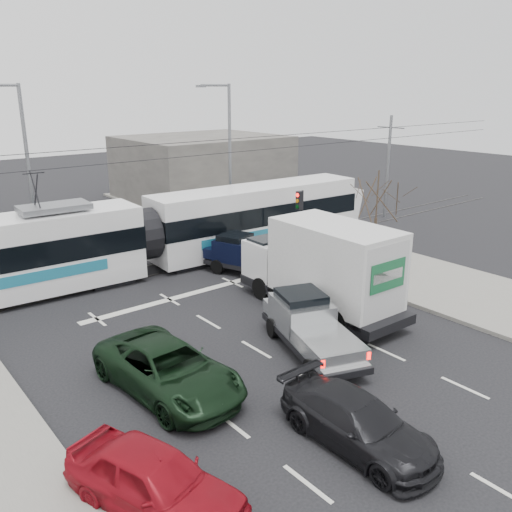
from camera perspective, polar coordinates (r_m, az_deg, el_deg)
ground at (r=20.32m, az=3.79°, el=-8.42°), size 120.00×120.00×0.00m
sidewalk_right at (r=26.78m, az=18.15°, el=-2.59°), size 6.00×60.00×0.15m
rails at (r=27.93m, az=-10.20°, el=-1.29°), size 60.00×1.60×0.03m
building_right at (r=45.13m, az=-5.65°, el=9.27°), size 12.00×10.00×5.00m
bare_tree at (r=26.09m, az=12.63°, el=5.85°), size 2.40×2.40×5.00m
traffic_signal at (r=28.13m, az=4.69°, el=4.84°), size 0.44×0.44×3.60m
street_lamp_near at (r=33.99m, az=-3.03°, el=11.11°), size 2.38×0.25×9.00m
street_lamp_far at (r=30.75m, az=-23.22°, el=9.08°), size 2.38×0.25×9.00m
catenary at (r=26.96m, az=-10.64°, el=6.52°), size 60.00×0.20×7.00m
tram at (r=26.93m, az=-11.79°, el=2.13°), size 26.40×3.95×5.37m
silver_pickup at (r=19.07m, az=5.53°, el=-7.16°), size 3.38×5.48×1.89m
box_truck at (r=21.93m, az=7.06°, el=-1.25°), size 2.77×7.63×3.78m
navy_pickup at (r=26.56m, az=-1.12°, el=0.12°), size 3.13×4.82×1.91m
green_car at (r=16.78m, az=-9.22°, el=-11.66°), size 2.90×5.59×1.51m
red_car at (r=12.81m, az=-10.68°, el=-22.18°), size 3.03×4.67×1.48m
dark_car at (r=14.67m, az=10.63°, el=-16.83°), size 1.87×4.56×1.32m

